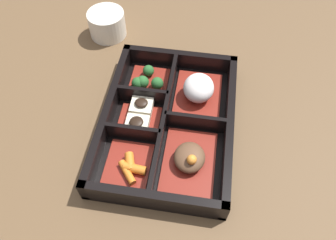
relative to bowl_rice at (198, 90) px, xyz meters
The scene contains 9 objects.
ground_plane 0.10m from the bowl_rice, 33.12° to the right, with size 3.00×3.00×0.00m, color brown.
bento_base 0.10m from the bowl_rice, 33.12° to the right, with size 0.34×0.25×0.01m.
bento_rim 0.09m from the bowl_rice, 34.75° to the right, with size 0.34×0.25×0.05m.
bowl_rice is the anchor object (origin of this frame).
bowl_stew 0.15m from the bowl_rice, ahead, with size 0.13×0.09×0.04m.
bowl_greens 0.11m from the bowl_rice, 98.67° to the right, with size 0.08×0.08×0.03m.
bowl_tofu 0.13m from the bowl_rice, 55.07° to the right, with size 0.09×0.08×0.03m.
bowl_carrots 0.21m from the bowl_rice, 30.01° to the right, with size 0.09×0.08×0.02m.
tea_cup 0.29m from the bowl_rice, 126.58° to the right, with size 0.09×0.09×0.06m.
Camera 1 is at (0.36, 0.06, 0.53)m, focal length 35.00 mm.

